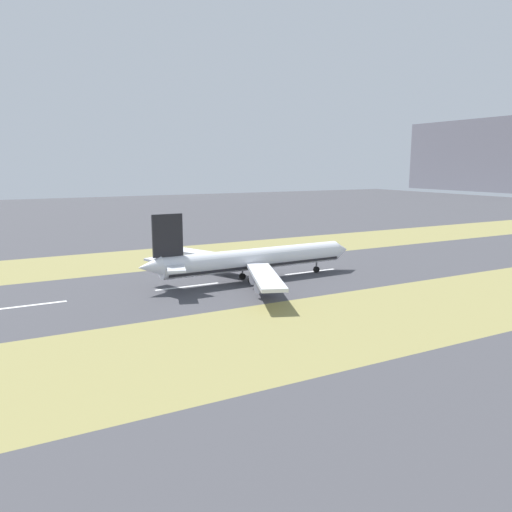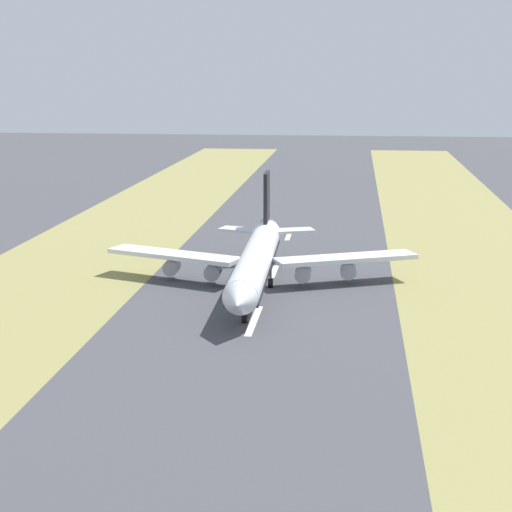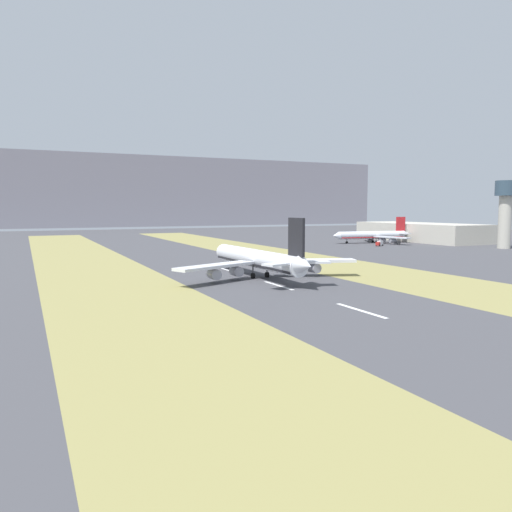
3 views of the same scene
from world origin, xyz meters
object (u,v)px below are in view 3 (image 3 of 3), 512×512
airplane_parked_apron (374,235)px  apron_car (397,243)px  service_truck (380,243)px  control_tower (505,207)px  airplane_main_jet (259,259)px  terminal_building (420,232)px

airplane_parked_apron → apron_car: 18.50m
airplane_parked_apron → service_truck: size_ratio=8.92×
airplane_parked_apron → apron_car: airplane_parked_apron is taller
control_tower → airplane_parked_apron: bearing=119.5°
airplane_main_jet → service_truck: size_ratio=10.55×
airplane_main_jet → apron_car: 174.87m
airplane_parked_apron → airplane_main_jet: bearing=-140.0°
apron_car → airplane_parked_apron: bearing=106.3°
control_tower → apron_car: bearing=123.4°
terminal_building → service_truck: 63.67m
service_truck → apron_car: size_ratio=1.35×
terminal_building → service_truck: size_ratio=15.38×
apron_car → service_truck: bearing=-162.3°
terminal_building → apron_car: (-38.33, -21.56, -5.18)m
control_tower → terminal_building: bearing=86.1°
airplane_main_jet → apron_car: size_ratio=14.20×
apron_car → terminal_building: bearing=29.4°
control_tower → service_truck: 72.07m
airplane_main_jet → control_tower: (177.29, 48.60, 17.59)m
service_truck → control_tower: bearing=-40.5°
terminal_building → control_tower: control_tower is taller
control_tower → apron_car: size_ratio=8.10×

